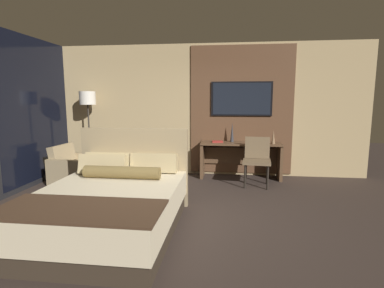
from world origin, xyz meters
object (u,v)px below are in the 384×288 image
(floor_lamp, at_px, (88,105))
(book, at_px, (218,142))
(vase_tall, at_px, (232,132))
(vase_short, at_px, (273,137))
(desk, at_px, (241,154))
(tv, at_px, (242,99))
(armchair_by_window, at_px, (77,170))
(desk_chair, at_px, (257,156))
(bed, at_px, (111,204))

(floor_lamp, height_order, book, floor_lamp)
(vase_tall, height_order, vase_short, vase_tall)
(desk, height_order, vase_tall, vase_tall)
(tv, xyz_separation_m, armchair_by_window, (-3.24, -0.95, -1.40))
(desk_chair, relative_size, floor_lamp, 0.51)
(armchair_by_window, xyz_separation_m, vase_short, (3.88, 0.67, 0.63))
(desk, height_order, vase_short, vase_short)
(bed, relative_size, tv, 1.70)
(tv, relative_size, vase_tall, 3.10)
(desk, height_order, floor_lamp, floor_lamp)
(desk, distance_m, vase_short, 0.75)
(floor_lamp, bearing_deg, vase_short, -0.23)
(desk, relative_size, armchair_by_window, 1.80)
(vase_tall, relative_size, book, 1.74)
(vase_tall, bearing_deg, vase_short, -10.47)
(desk, xyz_separation_m, armchair_by_window, (-3.24, -0.75, -0.26))
(desk_chair, bearing_deg, tv, 117.70)
(bed, relative_size, desk, 1.31)
(armchair_by_window, relative_size, book, 3.90)
(armchair_by_window, bearing_deg, desk_chair, -82.62)
(desk, height_order, tv, tv)
(desk, height_order, armchair_by_window, armchair_by_window)
(bed, xyz_separation_m, vase_tall, (1.52, 2.87, 0.62))
(armchair_by_window, height_order, book, book)
(desk_chair, distance_m, vase_tall, 0.85)
(tv, distance_m, vase_short, 1.04)
(desk, distance_m, floor_lamp, 3.43)
(desk, bearing_deg, vase_tall, 157.66)
(tv, relative_size, vase_short, 4.77)
(desk_chair, bearing_deg, vase_short, 56.38)
(desk_chair, bearing_deg, floor_lamp, 178.41)
(desk_chair, xyz_separation_m, vase_tall, (-0.47, 0.59, 0.40))
(desk, relative_size, vase_short, 6.21)
(armchair_by_window, relative_size, floor_lamp, 0.51)
(tv, height_order, armchair_by_window, tv)
(armchair_by_window, distance_m, vase_tall, 3.24)
(floor_lamp, bearing_deg, vase_tall, 2.54)
(bed, relative_size, desk_chair, 2.35)
(vase_tall, bearing_deg, tv, 34.24)
(floor_lamp, bearing_deg, desk_chair, -7.18)
(bed, height_order, book, bed)
(bed, height_order, vase_tall, bed)
(floor_lamp, xyz_separation_m, book, (2.80, 0.03, -0.75))
(tv, bearing_deg, desk_chair, -67.88)
(desk_chair, xyz_separation_m, book, (-0.77, 0.48, 0.21))
(floor_lamp, relative_size, vase_short, 6.76)
(desk_chair, height_order, armchair_by_window, desk_chair)
(desk, relative_size, tv, 1.30)
(bed, height_order, desk, bed)
(bed, distance_m, floor_lamp, 3.37)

